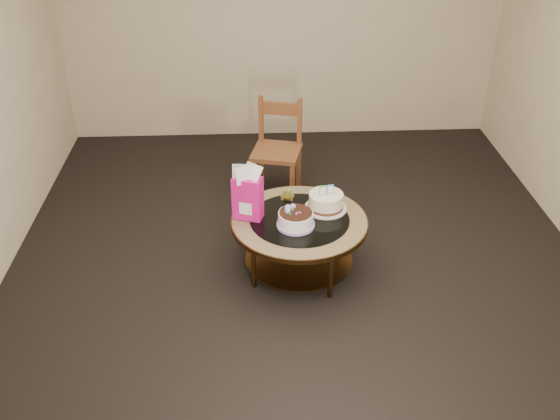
{
  "coord_description": "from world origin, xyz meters",
  "views": [
    {
      "loc": [
        -0.34,
        -3.86,
        2.94
      ],
      "look_at": [
        -0.14,
        0.02,
        0.53
      ],
      "focal_mm": 40.0,
      "sensor_mm": 36.0,
      "label": 1
    }
  ],
  "objects_px": {
    "gift_bag": "(248,193)",
    "dining_chair": "(277,149)",
    "coffee_table": "(299,228)",
    "decorated_cake": "(295,220)",
    "cream_cake": "(326,202)"
  },
  "relations": [
    {
      "from": "cream_cake",
      "to": "dining_chair",
      "type": "xyz_separation_m",
      "value": [
        -0.32,
        1.05,
        -0.07
      ]
    },
    {
      "from": "coffee_table",
      "to": "dining_chair",
      "type": "relative_size",
      "value": 1.14
    },
    {
      "from": "coffee_table",
      "to": "decorated_cake",
      "type": "height_order",
      "value": "decorated_cake"
    },
    {
      "from": "gift_bag",
      "to": "cream_cake",
      "type": "bearing_deg",
      "value": 27.07
    },
    {
      "from": "gift_bag",
      "to": "dining_chair",
      "type": "bearing_deg",
      "value": 95.43
    },
    {
      "from": "gift_bag",
      "to": "decorated_cake",
      "type": "bearing_deg",
      "value": -3.13
    },
    {
      "from": "decorated_cake",
      "to": "cream_cake",
      "type": "relative_size",
      "value": 0.86
    },
    {
      "from": "coffee_table",
      "to": "decorated_cake",
      "type": "distance_m",
      "value": 0.17
    },
    {
      "from": "gift_bag",
      "to": "dining_chair",
      "type": "relative_size",
      "value": 0.47
    },
    {
      "from": "gift_bag",
      "to": "dining_chair",
      "type": "height_order",
      "value": "dining_chair"
    },
    {
      "from": "decorated_cake",
      "to": "dining_chair",
      "type": "relative_size",
      "value": 0.31
    },
    {
      "from": "dining_chair",
      "to": "gift_bag",
      "type": "bearing_deg",
      "value": -89.56
    },
    {
      "from": "decorated_cake",
      "to": "gift_bag",
      "type": "xyz_separation_m",
      "value": [
        -0.34,
        0.14,
        0.16
      ]
    },
    {
      "from": "cream_cake",
      "to": "dining_chair",
      "type": "height_order",
      "value": "dining_chair"
    },
    {
      "from": "cream_cake",
      "to": "gift_bag",
      "type": "xyz_separation_m",
      "value": [
        -0.58,
        -0.09,
        0.15
      ]
    }
  ]
}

